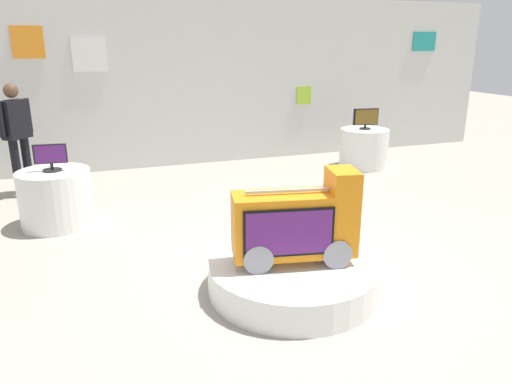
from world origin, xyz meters
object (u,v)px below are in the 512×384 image
at_px(display_pedestal_left_rear, 364,148).
at_px(shopper_browsing_rear, 17,131).
at_px(novelty_firetruck_tv, 297,227).
at_px(tv_on_left_rear, 366,118).
at_px(main_display_pedestal, 293,276).
at_px(tv_on_center_rear, 51,157).
at_px(display_pedestal_center_rear, 56,198).

height_order(display_pedestal_left_rear, shopper_browsing_rear, shopper_browsing_rear).
xyz_separation_m(novelty_firetruck_tv, tv_on_left_rear, (3.00, 3.72, 0.26)).
distance_m(main_display_pedestal, tv_on_center_rear, 3.30).
height_order(novelty_firetruck_tv, tv_on_left_rear, novelty_firetruck_tv).
relative_size(tv_on_center_rear, shopper_browsing_rear, 0.23).
xyz_separation_m(novelty_firetruck_tv, tv_on_center_rear, (-2.09, 2.48, 0.24)).
bearing_deg(novelty_firetruck_tv, tv_on_left_rear, 51.18).
bearing_deg(tv_on_center_rear, tv_on_left_rear, 13.78).
xyz_separation_m(tv_on_center_rear, shopper_browsing_rear, (-0.51, 1.47, 0.09)).
relative_size(display_pedestal_left_rear, tv_on_center_rear, 2.25).
distance_m(display_pedestal_center_rear, tv_on_center_rear, 0.51).
height_order(main_display_pedestal, shopper_browsing_rear, shopper_browsing_rear).
bearing_deg(tv_on_center_rear, display_pedestal_center_rear, 96.93).
bearing_deg(shopper_browsing_rear, main_display_pedestal, -56.79).
bearing_deg(display_pedestal_center_rear, tv_on_center_rear, -83.07).
relative_size(display_pedestal_left_rear, shopper_browsing_rear, 0.53).
xyz_separation_m(main_display_pedestal, display_pedestal_center_rear, (-2.07, 2.47, 0.20)).
height_order(display_pedestal_left_rear, display_pedestal_center_rear, same).
bearing_deg(tv_on_center_rear, display_pedestal_left_rear, 13.82).
xyz_separation_m(main_display_pedestal, shopper_browsing_rear, (-2.58, 3.94, 0.81)).
distance_m(tv_on_left_rear, display_pedestal_center_rear, 5.26).
bearing_deg(novelty_firetruck_tv, tv_on_center_rear, 130.17).
xyz_separation_m(tv_on_left_rear, display_pedestal_center_rear, (-5.09, -1.24, -0.54)).
distance_m(display_pedestal_left_rear, shopper_browsing_rear, 5.63).
xyz_separation_m(main_display_pedestal, tv_on_left_rear, (3.02, 3.71, 0.74)).
relative_size(main_display_pedestal, novelty_firetruck_tv, 1.36).
bearing_deg(shopper_browsing_rear, tv_on_left_rear, -2.30).
bearing_deg(main_display_pedestal, display_pedestal_left_rear, 50.96).
xyz_separation_m(main_display_pedestal, display_pedestal_left_rear, (3.01, 3.72, 0.20)).
bearing_deg(display_pedestal_left_rear, novelty_firetruck_tv, -128.79).
height_order(novelty_firetruck_tv, display_pedestal_center_rear, novelty_firetruck_tv).
height_order(main_display_pedestal, novelty_firetruck_tv, novelty_firetruck_tv).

